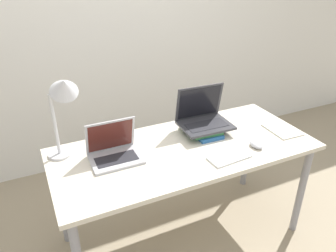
{
  "coord_description": "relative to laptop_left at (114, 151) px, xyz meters",
  "views": [
    {
      "loc": [
        -0.87,
        -1.21,
        1.84
      ],
      "look_at": [
        -0.12,
        0.37,
        0.93
      ],
      "focal_mm": 35.0,
      "sensor_mm": 36.0,
      "label": 1
    }
  ],
  "objects": [
    {
      "name": "laptop_on_books",
      "position": [
        0.66,
        0.07,
        0.05
      ],
      "size": [
        0.35,
        0.27,
        0.27
      ],
      "color": "#333338",
      "rests_on": "book_stack"
    },
    {
      "name": "laptop_left",
      "position": [
        0.0,
        0.0,
        0.0
      ],
      "size": [
        0.3,
        0.23,
        0.24
      ],
      "color": "#B2B2B7",
      "rests_on": "desk"
    },
    {
      "name": "wall_back",
      "position": [
        0.44,
        1.22,
        0.55
      ],
      "size": [
        8.0,
        0.05,
        2.7
      ],
      "color": "silver",
      "rests_on": "ground_plane"
    },
    {
      "name": "desk",
      "position": [
        0.44,
        -0.07,
        -0.12
      ],
      "size": [
        1.69,
        0.74,
        0.75
      ],
      "color": "beige",
      "rests_on": "ground_plane"
    },
    {
      "name": "wireless_keyboard",
      "position": [
        0.63,
        -0.3,
        -0.04
      ],
      "size": [
        0.27,
        0.14,
        0.01
      ],
      "color": "white",
      "rests_on": "desk"
    },
    {
      "name": "mouse",
      "position": [
        0.86,
        -0.27,
        -0.03
      ],
      "size": [
        0.07,
        0.1,
        0.03
      ],
      "color": "#B2B2B7",
      "rests_on": "desk"
    },
    {
      "name": "desk_lamp",
      "position": [
        -0.23,
        0.14,
        0.35
      ],
      "size": [
        0.23,
        0.2,
        0.54
      ],
      "color": "silver",
      "rests_on": "desk"
    },
    {
      "name": "book_stack",
      "position": [
        0.65,
        0.05,
        -0.02
      ],
      "size": [
        0.23,
        0.29,
        0.05
      ],
      "color": "#235693",
      "rests_on": "desk"
    },
    {
      "name": "notepad",
      "position": [
        1.17,
        -0.16,
        -0.04
      ],
      "size": [
        0.19,
        0.25,
        0.01
      ],
      "color": "silver",
      "rests_on": "desk"
    }
  ]
}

